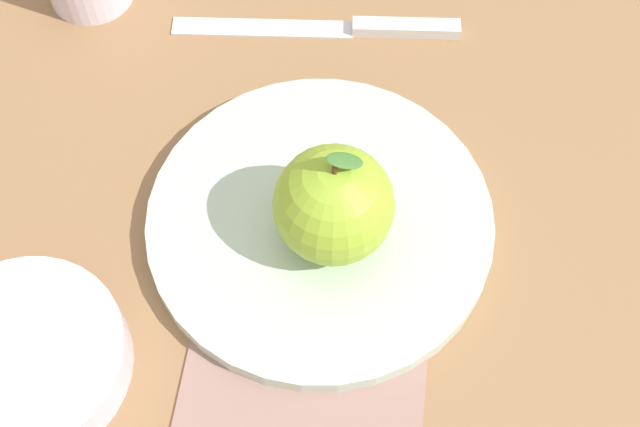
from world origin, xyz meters
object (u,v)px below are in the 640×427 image
(knife, at_px, (343,28))
(dinner_plate, at_px, (320,221))
(apple, at_px, (334,205))
(side_bowl, at_px, (24,357))

(knife, bearing_deg, dinner_plate, -123.90)
(apple, distance_m, side_bowl, 0.22)
(knife, bearing_deg, apple, -120.95)
(dinner_plate, xyz_separation_m, knife, (0.10, 0.15, -0.01))
(apple, height_order, knife, apple)
(dinner_plate, bearing_deg, knife, 56.10)
(side_bowl, bearing_deg, dinner_plate, 0.84)
(apple, xyz_separation_m, knife, (0.10, 0.17, -0.05))
(apple, xyz_separation_m, side_bowl, (-0.21, 0.01, -0.04))
(apple, bearing_deg, side_bowl, 176.48)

